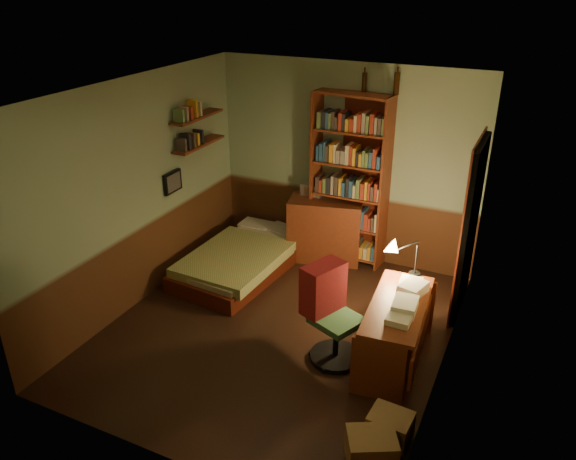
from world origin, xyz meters
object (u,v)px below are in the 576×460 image
at_px(bed, 242,252).
at_px(mini_stereo, 313,189).
at_px(dresser, 325,229).
at_px(office_chair, 337,313).
at_px(bookshelf, 349,181).
at_px(desk_lamp, 417,251).
at_px(cardboard_box_b, 390,427).
at_px(desk, 396,333).
at_px(cardboard_box_a, 371,450).

distance_m(bed, mini_stereo, 1.28).
bearing_deg(mini_stereo, dresser, -25.04).
bearing_deg(office_chair, mini_stereo, 141.66).
bearing_deg(bookshelf, desk_lamp, -38.71).
height_order(dresser, office_chair, office_chair).
bearing_deg(cardboard_box_b, dresser, 121.65).
bearing_deg(desk, cardboard_box_a, -86.42).
distance_m(mini_stereo, cardboard_box_a, 3.83).
height_order(bed, dresser, dresser).
xyz_separation_m(bookshelf, cardboard_box_b, (1.43, -2.87, -1.01)).
height_order(dresser, mini_stereo, mini_stereo).
height_order(bed, cardboard_box_a, bed).
height_order(bookshelf, cardboard_box_b, bookshelf).
xyz_separation_m(mini_stereo, bookshelf, (0.52, -0.04, 0.20)).
bearing_deg(desk, bed, 152.85).
bearing_deg(desk, office_chair, -161.19).
distance_m(mini_stereo, bookshelf, 0.55).
distance_m(mini_stereo, cardboard_box_b, 3.59).
bearing_deg(bed, desk, -17.31).
bearing_deg(cardboard_box_a, desk_lamp, 95.50).
distance_m(desk, office_chair, 0.63).
height_order(office_chair, cardboard_box_b, office_chair).
bearing_deg(cardboard_box_a, desk, 98.05).
distance_m(bed, cardboard_box_a, 3.40).
height_order(cardboard_box_a, cardboard_box_b, cardboard_box_a).
height_order(desk, cardboard_box_b, desk).
height_order(bookshelf, office_chair, bookshelf).
xyz_separation_m(bed, mini_stereo, (0.60, 0.92, 0.65)).
height_order(bookshelf, cardboard_box_a, bookshelf).
height_order(desk, cardboard_box_a, desk).
bearing_deg(desk_lamp, cardboard_box_a, -84.93).
distance_m(desk, cardboard_box_a, 1.38).
relative_size(desk_lamp, cardboard_box_a, 1.46).
xyz_separation_m(mini_stereo, office_chair, (1.16, -2.11, -0.38)).
xyz_separation_m(bed, desk, (2.30, -0.96, 0.06)).
bearing_deg(mini_stereo, office_chair, -58.37).
distance_m(cardboard_box_a, cardboard_box_b, 0.34).
distance_m(dresser, desk, 2.29).
distance_m(bookshelf, desk, 2.33).
height_order(bed, desk_lamp, desk_lamp).
bearing_deg(cardboard_box_a, mini_stereo, 120.27).
distance_m(desk_lamp, cardboard_box_b, 1.87).
bearing_deg(desk, dresser, 125.32).
bearing_deg(office_chair, desk_lamp, 80.85).
bearing_deg(bookshelf, desk, -50.32).
bearing_deg(mini_stereo, desk, -44.99).
bearing_deg(dresser, cardboard_box_b, -72.12).
relative_size(desk_lamp, cardboard_box_b, 1.61).
xyz_separation_m(desk, office_chair, (-0.54, -0.23, 0.22)).
bearing_deg(bed, desk_lamp, -2.83).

